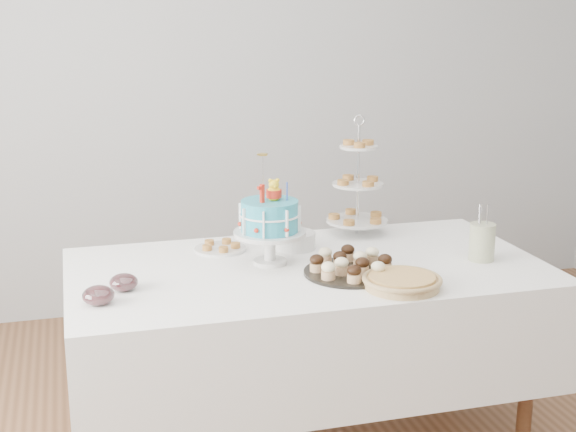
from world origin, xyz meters
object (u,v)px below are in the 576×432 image
object	(u,v)px
table	(307,318)
plate_stack	(294,240)
pie	(402,281)
jam_bowl_a	(98,296)
utensil_pitcher	(482,240)
pastry_plate	(220,247)
birthday_cake	(270,235)
jam_bowl_b	(124,283)
cupcake_tray	(351,264)
tiered_stand	(358,185)

from	to	relation	value
table	plate_stack	distance (m)	0.36
pie	jam_bowl_a	world-z (taller)	jam_bowl_a
pie	utensil_pitcher	xyz separation A→B (m)	(0.46, 0.23, 0.06)
plate_stack	pastry_plate	size ratio (longest dim) A/B	0.82
birthday_cake	jam_bowl_b	bearing A→B (deg)	175.78
birthday_cake	plate_stack	world-z (taller)	birthday_cake
pie	cupcake_tray	bearing A→B (deg)	121.90
table	jam_bowl_a	size ratio (longest dim) A/B	16.87
table	cupcake_tray	bearing A→B (deg)	-48.38
table	pastry_plate	size ratio (longest dim) A/B	8.55
table	jam_bowl_b	world-z (taller)	jam_bowl_b
tiered_stand	utensil_pitcher	distance (m)	0.65
tiered_stand	jam_bowl_b	distance (m)	1.23
table	tiered_stand	distance (m)	0.71
table	pie	xyz separation A→B (m)	(0.26, -0.36, 0.25)
table	plate_stack	world-z (taller)	plate_stack
cupcake_tray	birthday_cake	bearing A→B (deg)	142.13
pastry_plate	jam_bowl_a	size ratio (longest dim) A/B	1.97
tiered_stand	plate_stack	bearing A→B (deg)	-156.19
plate_stack	utensil_pitcher	xyz separation A→B (m)	(0.70, -0.37, 0.05)
birthday_cake	utensil_pitcher	world-z (taller)	birthday_cake
birthday_cake	jam_bowl_a	xyz separation A→B (m)	(-0.70, -0.29, -0.09)
pie	jam_bowl_b	xyz separation A→B (m)	(-1.00, 0.25, 0.00)
birthday_cake	jam_bowl_b	xyz separation A→B (m)	(-0.60, -0.16, -0.09)
jam_bowl_a	jam_bowl_b	xyz separation A→B (m)	(0.10, 0.12, -0.00)
birthday_cake	jam_bowl_b	world-z (taller)	birthday_cake
pie	tiered_stand	size ratio (longest dim) A/B	0.54
jam_bowl_a	jam_bowl_b	distance (m)	0.16
jam_bowl_b	utensil_pitcher	world-z (taller)	utensil_pitcher
jam_bowl_a	birthday_cake	bearing A→B (deg)	22.41
table	tiered_stand	xyz separation A→B (m)	(0.36, 0.40, 0.46)
plate_stack	utensil_pitcher	distance (m)	0.80
jam_bowl_a	utensil_pitcher	xyz separation A→B (m)	(1.56, 0.10, 0.05)
birthday_cake	pastry_plate	distance (m)	0.31
cupcake_tray	pastry_plate	world-z (taller)	cupcake_tray
plate_stack	utensil_pitcher	bearing A→B (deg)	-27.81
cupcake_tray	jam_bowl_b	distance (m)	0.88
pie	utensil_pitcher	world-z (taller)	utensil_pitcher
plate_stack	tiered_stand	bearing A→B (deg)	23.81
pie	plate_stack	bearing A→B (deg)	112.14
birthday_cake	tiered_stand	xyz separation A→B (m)	(0.50, 0.34, 0.11)
table	jam_bowl_b	bearing A→B (deg)	-172.26
pastry_plate	plate_stack	bearing A→B (deg)	-10.22
pie	utensil_pitcher	size ratio (longest dim) A/B	1.26
cupcake_tray	plate_stack	world-z (taller)	cupcake_tray
tiered_stand	jam_bowl_a	world-z (taller)	tiered_stand
pie	pastry_plate	distance (m)	0.87
pie	utensil_pitcher	bearing A→B (deg)	27.02
cupcake_tray	pastry_plate	distance (m)	0.63
table	utensil_pitcher	xyz separation A→B (m)	(0.72, -0.12, 0.31)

